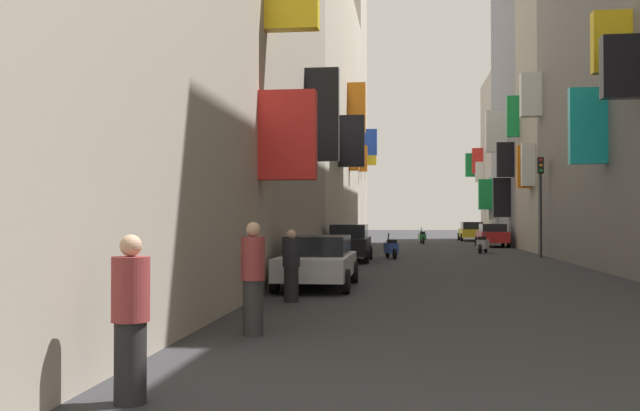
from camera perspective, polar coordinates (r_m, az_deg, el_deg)
name	(u,v)px	position (r m, az deg, el deg)	size (l,w,h in m)	color
ground_plane	(440,257)	(33.34, 9.66, -4.13)	(140.00, 140.00, 0.00)	#2D2D30
building_left_mid_a	(299,113)	(43.11, -1.72, 7.51)	(7.33, 24.47, 16.39)	#BCB29E
building_left_mid_b	(328,113)	(59.82, 0.69, 7.48)	(7.22, 8.85, 21.27)	#B2A899
building_right_mid_b	(581,55)	(42.03, 20.33, 11.31)	(6.74, 7.02, 21.50)	#9E9384
building_right_mid_c	(547,99)	(51.01, 17.82, 8.20)	(7.39, 12.01, 19.91)	gray
building_right_far	(523,159)	(60.33, 16.04, 3.61)	(7.38, 7.80, 13.22)	#B2A899
parked_car_silver	(318,260)	(18.70, -0.18, -4.42)	(1.93, 4.38, 1.36)	#B7B7BC
parked_car_yellow	(471,231)	(56.59, 12.12, -2.02)	(1.89, 4.45, 1.48)	gold
parked_car_black	(349,242)	(29.84, 2.37, -2.97)	(1.83, 4.38, 1.55)	black
parked_car_red	(492,235)	(45.50, 13.73, -2.30)	(1.84, 3.97, 1.44)	#B21E1E
scooter_green	(422,237)	(49.99, 8.25, -2.54)	(0.54, 1.98, 1.13)	#287F3D
scooter_orange	(484,237)	(50.11, 13.08, -2.52)	(0.64, 1.76, 1.13)	orange
scooter_blue	(391,248)	(31.93, 5.76, -3.44)	(0.71, 1.91, 1.13)	#2D4CAD
scooter_silver	(483,244)	(37.49, 13.01, -3.05)	(0.76, 1.82, 1.13)	#ADADB2
pedestrian_crossing	(131,319)	(7.36, -15.04, -8.86)	(0.43, 0.43, 1.68)	black
pedestrian_near_left	(291,266)	(15.50, -2.34, -4.92)	(0.54, 0.54, 1.58)	black
pedestrian_near_right	(253,278)	(11.20, -5.42, -5.88)	(0.54, 0.54, 1.78)	#2E2E2E
traffic_light_near_corner	(541,190)	(33.98, 17.38, 1.22)	(0.26, 0.34, 4.61)	#2D2D2D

